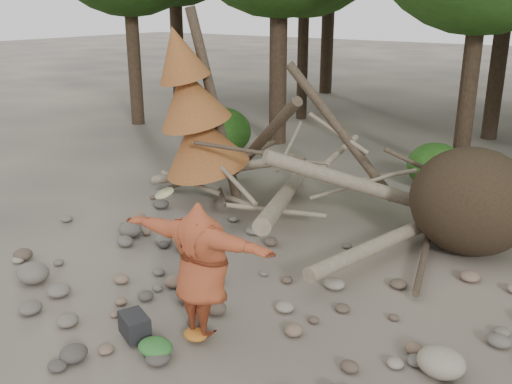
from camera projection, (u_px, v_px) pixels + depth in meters
The scene contains 12 objects.
ground at pixel (207, 306), 8.66m from camera, with size 120.00×120.00×0.00m, color #514C44.
deadfall_pile at pixel (438, 198), 10.52m from camera, with size 8.55×5.24×3.30m.
dead_conifer at pixel (195, 113), 12.31m from camera, with size 2.06×2.16×4.35m.
bush_left at pixel (221, 132), 17.02m from camera, with size 1.80×1.80×1.44m, color #1F4813.
bush_mid at pixel (435, 166), 14.07m from camera, with size 1.40×1.40×1.12m, color #295B1A.
frisbee_thrower at pixel (201, 270), 7.51m from camera, with size 2.39×0.78×1.92m.
backpack at pixel (135, 329), 7.77m from camera, with size 0.47×0.31×0.31m, color black.
cloth_green at pixel (155, 350), 7.42m from camera, with size 0.49×0.41×0.18m, color #2C692A.
cloth_orange at pixel (195, 338), 7.74m from camera, with size 0.35×0.29×0.13m, color #AF601E.
boulder_front_left at pixel (33, 273), 9.37m from camera, with size 0.56×0.50×0.33m, color #675E56.
boulder_mid_right at pixel (441, 362), 7.03m from camera, with size 0.60×0.54×0.36m, color gray.
boulder_mid_left at pixel (130, 230), 11.20m from camera, with size 0.49×0.44×0.29m, color #5C564D.
Camera 1 is at (5.06, -5.81, 4.40)m, focal length 40.00 mm.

